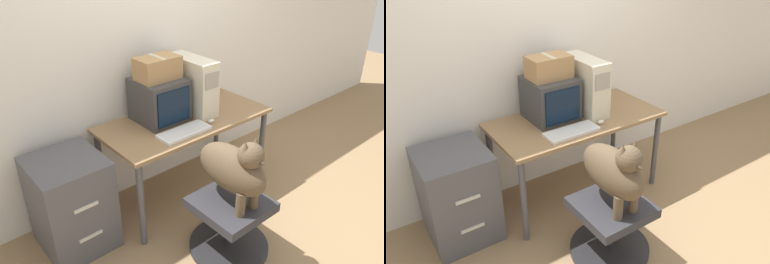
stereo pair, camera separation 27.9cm
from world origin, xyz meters
The scene contains 11 objects.
ground_plane centered at (0.00, 0.00, 0.00)m, with size 12.00×12.00×0.00m, color #937551.
wall_back centered at (0.00, 0.77, 1.30)m, with size 8.00×0.05×2.60m.
desk centered at (0.00, 0.35, 0.67)m, with size 1.44×0.70×0.75m.
crt_monitor centered at (-0.18, 0.47, 0.93)m, with size 0.37×0.40×0.35m.
pc_tower centered at (0.14, 0.43, 0.99)m, with size 0.19×0.50×0.47m.
keyboard centered at (-0.18, 0.14, 0.77)m, with size 0.43×0.17×0.03m.
computer_mouse centered at (0.11, 0.14, 0.77)m, with size 0.06×0.04×0.03m.
office_chair centered at (-0.21, -0.41, 0.23)m, with size 0.60×0.60×0.44m.
dog centered at (-0.21, -0.42, 0.72)m, with size 0.24×0.58×0.55m.
filing_cabinet centered at (-1.05, 0.40, 0.37)m, with size 0.50×0.55×0.74m.
cardboard_box centered at (-0.18, 0.47, 1.20)m, with size 0.34×0.22×0.18m.
Camera 2 is at (-1.58, -2.01, 2.10)m, focal length 35.00 mm.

